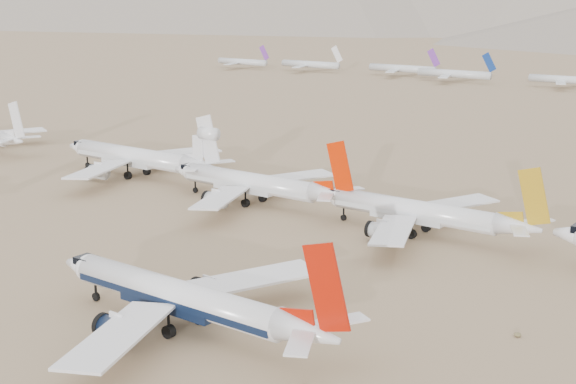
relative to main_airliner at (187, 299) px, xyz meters
The scene contains 5 objects.
ground 7.76m from the main_airliner, 112.55° to the right, with size 7000.00×7000.00×0.00m, color #81654B.
main_airliner is the anchor object (origin of this frame).
row2_gold_tail 59.16m from the main_airliner, 86.58° to the left, with size 44.72×43.74×15.92m.
row2_orange_tail 68.57m from the main_airliner, 121.82° to the left, with size 46.12×45.12×16.45m.
row2_white_trijet 98.12m from the main_airliner, 140.99° to the left, with size 50.55×49.40×17.91m.
Camera 1 is at (73.44, -65.70, 43.35)m, focal length 50.00 mm.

